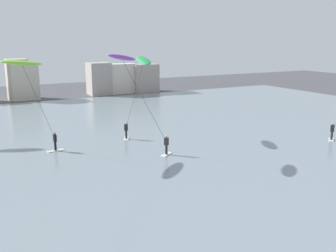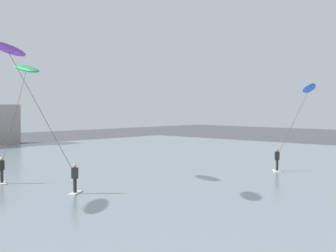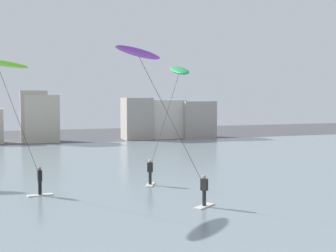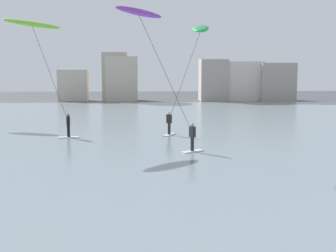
% 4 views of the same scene
% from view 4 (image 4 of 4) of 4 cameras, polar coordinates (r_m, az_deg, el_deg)
% --- Properties ---
extents(water_bay, '(84.00, 52.00, 0.10)m').
position_cam_4_polar(water_bay, '(33.91, -0.47, -0.93)').
color(water_bay, gray).
rests_on(water_bay, ground).
extents(far_shore_buildings, '(30.98, 4.76, 6.37)m').
position_cam_4_polar(far_shore_buildings, '(63.36, 3.15, 5.44)').
color(far_shore_buildings, beige).
rests_on(far_shore_buildings, ground).
extents(kitesurfer_purple, '(5.21, 3.34, 8.27)m').
position_cam_4_polar(kitesurfer_purple, '(27.88, -2.82, 11.86)').
color(kitesurfer_purple, silver).
rests_on(kitesurfer_purple, water_bay).
extents(kitesurfer_green, '(3.52, 3.64, 7.78)m').
position_cam_4_polar(kitesurfer_green, '(33.34, 3.61, 10.64)').
color(kitesurfer_green, silver).
rests_on(kitesurfer_green, water_bay).
extents(kitesurfer_lime, '(4.77, 3.16, 7.90)m').
position_cam_4_polar(kitesurfer_lime, '(32.39, -15.65, 10.88)').
color(kitesurfer_lime, silver).
rests_on(kitesurfer_lime, water_bay).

